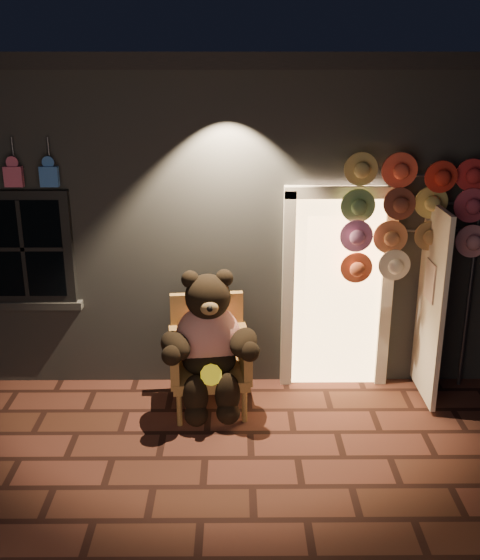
{
  "coord_description": "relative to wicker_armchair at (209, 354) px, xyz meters",
  "views": [
    {
      "loc": [
        0.28,
        -5.04,
        3.44
      ],
      "look_at": [
        0.32,
        1.0,
        1.35
      ],
      "focal_mm": 42.0,
      "sensor_mm": 36.0,
      "label": 1
    }
  ],
  "objects": [
    {
      "name": "ground",
      "position": [
        -0.01,
        -0.98,
        -0.57
      ],
      "size": [
        60.0,
        60.0,
        0.0
      ],
      "primitive_type": "plane",
      "color": "#5A2C22",
      "rests_on": "ground"
    },
    {
      "name": "hat_rack",
      "position": [
        2.02,
        0.3,
        1.35
      ],
      "size": [
        1.67,
        0.22,
        2.51
      ],
      "color": "#59595E",
      "rests_on": "ground"
    },
    {
      "name": "wicker_armchair",
      "position": [
        0.0,
        0.0,
        0.0
      ],
      "size": [
        0.85,
        0.78,
        1.14
      ],
      "rotation": [
        0.0,
        0.0,
        0.1
      ],
      "color": "#B37C45",
      "rests_on": "ground"
    },
    {
      "name": "teddy_bear",
      "position": [
        0.01,
        -0.15,
        0.19
      ],
      "size": [
        1.04,
        0.85,
        1.44
      ],
      "rotation": [
        0.0,
        0.0,
        0.1
      ],
      "color": "red",
      "rests_on": "ground"
    },
    {
      "name": "shop_building",
      "position": [
        -0.0,
        3.01,
        1.17
      ],
      "size": [
        7.3,
        5.95,
        3.51
      ],
      "color": "slate",
      "rests_on": "ground"
    }
  ]
}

